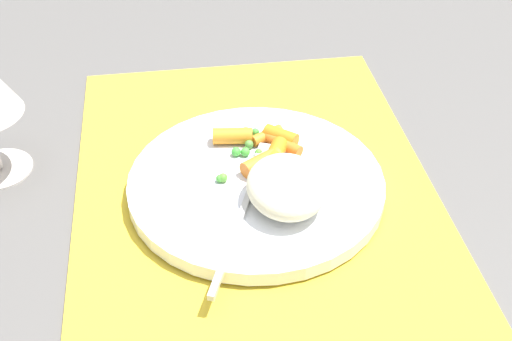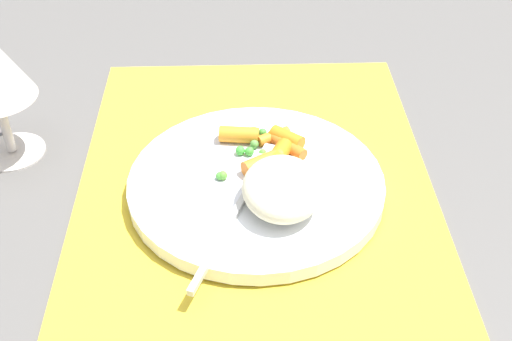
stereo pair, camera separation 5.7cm
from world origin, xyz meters
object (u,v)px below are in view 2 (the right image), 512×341
(rice_mound, at_px, (282,188))
(fork, at_px, (244,197))
(carrot_portion, at_px, (269,146))
(plate, at_px, (256,184))

(rice_mound, relative_size, fork, 0.45)
(fork, bearing_deg, carrot_portion, -20.60)
(carrot_portion, relative_size, fork, 0.46)
(carrot_portion, height_order, fork, carrot_portion)
(rice_mound, distance_m, fork, 0.04)
(rice_mound, relative_size, carrot_portion, 0.98)
(fork, bearing_deg, plate, -21.59)
(rice_mound, height_order, carrot_portion, rice_mound)
(rice_mound, height_order, fork, rice_mound)
(carrot_portion, xyz_separation_m, fork, (-0.07, 0.03, -0.01))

